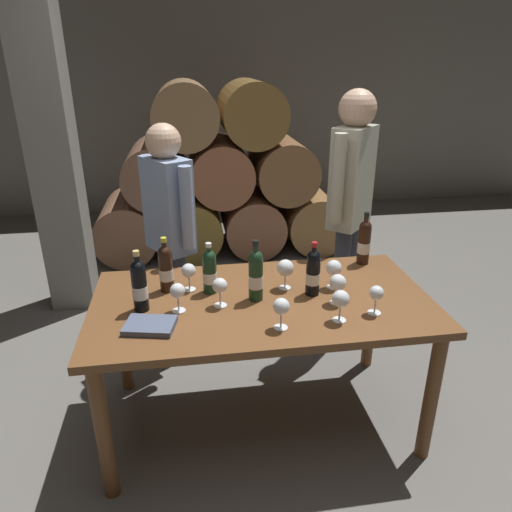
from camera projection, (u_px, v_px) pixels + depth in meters
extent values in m
plane|color=#66635E|center=(261.00, 417.00, 2.66)|extent=(14.00, 14.00, 0.00)
cube|color=slate|center=(208.00, 99.00, 5.93)|extent=(10.00, 0.24, 2.80)
cylinder|color=brown|center=(129.00, 226.00, 4.78)|extent=(0.60, 0.90, 0.60)
cylinder|color=brown|center=(191.00, 223.00, 4.87)|extent=(0.60, 0.90, 0.60)
cylinder|color=brown|center=(251.00, 220.00, 4.95)|extent=(0.60, 0.90, 0.60)
cylinder|color=olive|center=(309.00, 217.00, 5.04)|extent=(0.60, 0.90, 0.60)
cylinder|color=brown|center=(156.00, 172.00, 4.61)|extent=(0.60, 0.90, 0.60)
cylinder|color=brown|center=(220.00, 169.00, 4.70)|extent=(0.60, 0.90, 0.60)
cylinder|color=brown|center=(281.00, 167.00, 4.78)|extent=(0.60, 0.90, 0.60)
cylinder|color=brown|center=(185.00, 113.00, 4.44)|extent=(0.60, 0.90, 0.60)
cylinder|color=brown|center=(251.00, 112.00, 4.53)|extent=(0.60, 0.90, 0.60)
cube|color=slate|center=(52.00, 144.00, 3.43)|extent=(0.32, 0.32, 2.60)
cube|color=brown|center=(262.00, 302.00, 2.37)|extent=(1.70, 0.90, 0.04)
cylinder|color=brown|center=(103.00, 433.00, 2.06)|extent=(0.07, 0.07, 0.72)
cylinder|color=brown|center=(431.00, 398.00, 2.27)|extent=(0.07, 0.07, 0.72)
cylinder|color=brown|center=(122.00, 337.00, 2.77)|extent=(0.07, 0.07, 0.72)
cylinder|color=brown|center=(371.00, 317.00, 2.98)|extent=(0.07, 0.07, 0.72)
cylinder|color=#19381E|center=(256.00, 279.00, 2.32)|extent=(0.07, 0.07, 0.22)
sphere|color=#19381E|center=(256.00, 258.00, 2.27)|extent=(0.07, 0.07, 0.07)
cylinder|color=#19381E|center=(256.00, 252.00, 2.26)|extent=(0.03, 0.03, 0.07)
cylinder|color=black|center=(256.00, 243.00, 2.24)|extent=(0.03, 0.03, 0.03)
cylinder|color=silver|center=(256.00, 281.00, 2.32)|extent=(0.07, 0.07, 0.07)
cylinder|color=black|center=(313.00, 276.00, 2.37)|extent=(0.07, 0.07, 0.20)
sphere|color=black|center=(314.00, 257.00, 2.33)|extent=(0.07, 0.07, 0.07)
cylinder|color=black|center=(314.00, 252.00, 2.32)|extent=(0.03, 0.03, 0.06)
cylinder|color=#B21E23|center=(314.00, 244.00, 2.31)|extent=(0.03, 0.03, 0.02)
cylinder|color=silver|center=(313.00, 278.00, 2.38)|extent=(0.07, 0.07, 0.06)
cylinder|color=#19381E|center=(210.00, 275.00, 2.40)|extent=(0.07, 0.07, 0.19)
sphere|color=#19381E|center=(209.00, 257.00, 2.36)|extent=(0.07, 0.07, 0.07)
cylinder|color=#19381E|center=(209.00, 253.00, 2.35)|extent=(0.03, 0.03, 0.06)
cylinder|color=silver|center=(208.00, 245.00, 2.33)|extent=(0.03, 0.03, 0.02)
cylinder|color=silver|center=(210.00, 277.00, 2.40)|extent=(0.07, 0.07, 0.06)
cylinder|color=black|center=(140.00, 290.00, 2.22)|extent=(0.07, 0.07, 0.22)
sphere|color=black|center=(138.00, 268.00, 2.17)|extent=(0.07, 0.07, 0.07)
cylinder|color=black|center=(137.00, 262.00, 2.16)|extent=(0.03, 0.03, 0.07)
cylinder|color=tan|center=(136.00, 253.00, 2.15)|extent=(0.03, 0.03, 0.02)
cylinder|color=silver|center=(140.00, 292.00, 2.22)|extent=(0.07, 0.07, 0.06)
cylinder|color=black|center=(166.00, 272.00, 2.41)|extent=(0.07, 0.07, 0.21)
sphere|color=black|center=(165.00, 253.00, 2.37)|extent=(0.07, 0.07, 0.07)
cylinder|color=black|center=(164.00, 248.00, 2.36)|extent=(0.03, 0.03, 0.06)
cylinder|color=gold|center=(163.00, 240.00, 2.34)|extent=(0.03, 0.03, 0.02)
cylinder|color=silver|center=(166.00, 274.00, 2.41)|extent=(0.07, 0.07, 0.06)
cylinder|color=black|center=(364.00, 246.00, 2.73)|extent=(0.07, 0.07, 0.22)
sphere|color=black|center=(366.00, 227.00, 2.69)|extent=(0.07, 0.07, 0.07)
cylinder|color=black|center=(366.00, 222.00, 2.67)|extent=(0.03, 0.03, 0.07)
cylinder|color=black|center=(367.00, 214.00, 2.66)|extent=(0.03, 0.03, 0.03)
cylinder|color=silver|center=(364.00, 247.00, 2.74)|extent=(0.07, 0.07, 0.07)
cylinder|color=white|center=(285.00, 288.00, 2.47)|extent=(0.06, 0.06, 0.00)
cylinder|color=white|center=(285.00, 281.00, 2.45)|extent=(0.01, 0.01, 0.07)
sphere|color=white|center=(285.00, 268.00, 2.43)|extent=(0.09, 0.09, 0.09)
cylinder|color=white|center=(220.00, 305.00, 2.30)|extent=(0.06, 0.06, 0.00)
cylinder|color=white|center=(220.00, 298.00, 2.28)|extent=(0.01, 0.01, 0.07)
sphere|color=white|center=(220.00, 285.00, 2.25)|extent=(0.07, 0.07, 0.07)
cylinder|color=white|center=(190.00, 289.00, 2.45)|extent=(0.06, 0.06, 0.00)
cylinder|color=white|center=(189.00, 283.00, 2.44)|extent=(0.01, 0.01, 0.07)
sphere|color=white|center=(189.00, 271.00, 2.41)|extent=(0.07, 0.07, 0.07)
cylinder|color=white|center=(179.00, 311.00, 2.25)|extent=(0.06, 0.06, 0.00)
cylinder|color=white|center=(178.00, 303.00, 2.23)|extent=(0.01, 0.01, 0.07)
sphere|color=white|center=(177.00, 291.00, 2.20)|extent=(0.07, 0.07, 0.07)
cylinder|color=white|center=(332.00, 287.00, 2.48)|extent=(0.06, 0.06, 0.00)
cylinder|color=white|center=(333.00, 280.00, 2.46)|extent=(0.01, 0.01, 0.07)
sphere|color=white|center=(334.00, 268.00, 2.43)|extent=(0.08, 0.08, 0.08)
cylinder|color=white|center=(281.00, 328.00, 2.11)|extent=(0.06, 0.06, 0.00)
cylinder|color=white|center=(281.00, 320.00, 2.09)|extent=(0.01, 0.01, 0.07)
sphere|color=white|center=(281.00, 306.00, 2.06)|extent=(0.08, 0.08, 0.08)
cylinder|color=white|center=(374.00, 313.00, 2.23)|extent=(0.06, 0.06, 0.00)
cylinder|color=white|center=(375.00, 305.00, 2.21)|extent=(0.01, 0.01, 0.07)
sphere|color=white|center=(376.00, 293.00, 2.19)|extent=(0.07, 0.07, 0.07)
cylinder|color=white|center=(336.00, 303.00, 2.32)|extent=(0.06, 0.06, 0.00)
cylinder|color=white|center=(337.00, 296.00, 2.30)|extent=(0.01, 0.01, 0.07)
sphere|color=white|center=(338.00, 282.00, 2.28)|extent=(0.08, 0.08, 0.08)
cylinder|color=white|center=(339.00, 320.00, 2.17)|extent=(0.06, 0.06, 0.00)
cylinder|color=white|center=(340.00, 313.00, 2.15)|extent=(0.01, 0.01, 0.07)
sphere|color=white|center=(341.00, 299.00, 2.12)|extent=(0.08, 0.08, 0.08)
cube|color=#4C5670|center=(150.00, 326.00, 2.10)|extent=(0.25, 0.20, 0.03)
cylinder|color=#383842|center=(347.00, 280.00, 3.32)|extent=(0.11, 0.11, 0.85)
cylinder|color=#383842|center=(340.00, 286.00, 3.23)|extent=(0.11, 0.11, 0.85)
cube|color=#B2B29E|center=(352.00, 178.00, 2.98)|extent=(0.35, 0.36, 0.64)
cylinder|color=#B2B29E|center=(365.00, 167.00, 3.13)|extent=(0.08, 0.08, 0.54)
cylinder|color=#B2B29E|center=(338.00, 179.00, 2.81)|extent=(0.08, 0.08, 0.54)
sphere|color=tan|center=(358.00, 108.00, 2.82)|extent=(0.23, 0.23, 0.23)
cylinder|color=#383842|center=(171.00, 300.00, 3.14)|extent=(0.11, 0.11, 0.77)
cylinder|color=#383842|center=(180.00, 306.00, 3.06)|extent=(0.11, 0.11, 0.77)
cube|color=#8499BC|center=(168.00, 205.00, 2.84)|extent=(0.32, 0.37, 0.58)
cylinder|color=#8499BC|center=(150.00, 194.00, 2.97)|extent=(0.08, 0.08, 0.49)
cylinder|color=#8499BC|center=(187.00, 208.00, 2.68)|extent=(0.08, 0.08, 0.49)
sphere|color=tan|center=(163.00, 141.00, 2.69)|extent=(0.21, 0.21, 0.21)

